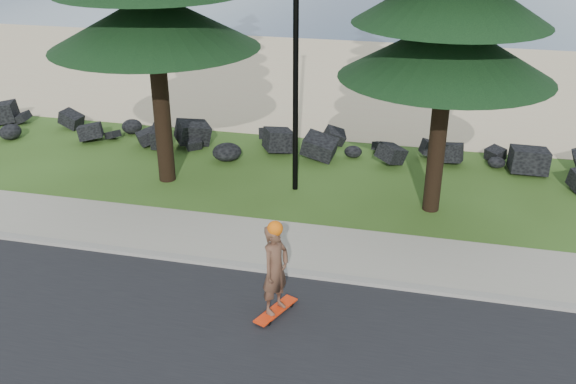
% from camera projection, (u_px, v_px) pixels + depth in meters
% --- Properties ---
extents(ground, '(160.00, 160.00, 0.00)m').
position_uv_depth(ground, '(263.00, 248.00, 14.00)').
color(ground, '#304B17').
rests_on(ground, ground).
extents(kerb, '(160.00, 0.20, 0.10)m').
position_uv_depth(kerb, '(251.00, 268.00, 13.19)').
color(kerb, gray).
rests_on(kerb, ground).
extents(sidewalk, '(160.00, 2.00, 0.08)m').
position_uv_depth(sidewalk, '(265.00, 242.00, 14.16)').
color(sidewalk, '#9F9985').
rests_on(sidewalk, ground).
extents(beach_sand, '(160.00, 15.00, 0.01)m').
position_uv_depth(beach_sand, '(354.00, 79.00, 26.79)').
color(beach_sand, beige).
rests_on(beach_sand, ground).
extents(seawall_boulders, '(60.00, 2.40, 1.10)m').
position_uv_depth(seawall_boulders, '(313.00, 156.00, 18.94)').
color(seawall_boulders, black).
rests_on(seawall_boulders, ground).
extents(lamp_post, '(0.25, 0.14, 8.14)m').
position_uv_depth(lamp_post, '(296.00, 29.00, 15.07)').
color(lamp_post, black).
rests_on(lamp_post, ground).
extents(skateboarder, '(0.63, 1.05, 1.92)m').
position_uv_depth(skateboarder, '(275.00, 270.00, 11.39)').
color(skateboarder, '#F0340E').
rests_on(skateboarder, ground).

